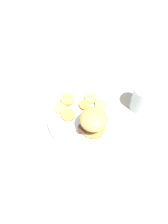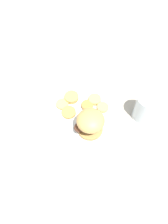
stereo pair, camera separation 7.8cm
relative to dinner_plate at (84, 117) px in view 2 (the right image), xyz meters
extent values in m
plane|color=#B2A899|center=(0.00, 0.00, -0.01)|extent=(4.00, 4.00, 0.00)
cylinder|color=white|center=(0.00, 0.00, 0.00)|extent=(0.27, 0.27, 0.02)
torus|color=white|center=(0.00, 0.00, 0.00)|extent=(0.27, 0.27, 0.01)
cylinder|color=tan|center=(-0.04, 0.04, 0.01)|extent=(0.09, 0.09, 0.01)
ellipsoid|color=#563323|center=(-0.05, 0.05, 0.04)|extent=(0.06, 0.06, 0.02)
ellipsoid|color=#4C281E|center=(-0.02, 0.01, 0.04)|extent=(0.05, 0.05, 0.01)
ellipsoid|color=#563323|center=(-0.01, 0.06, 0.04)|extent=(0.05, 0.05, 0.02)
ellipsoid|color=#563323|center=(-0.02, 0.03, 0.03)|extent=(0.06, 0.06, 0.02)
ellipsoid|color=brown|center=(-0.04, 0.06, 0.03)|extent=(0.04, 0.04, 0.02)
ellipsoid|color=tan|center=(-0.04, 0.04, 0.07)|extent=(0.09, 0.09, 0.05)
cylinder|color=#DBB766|center=(-0.01, -0.08, 0.01)|extent=(0.05, 0.05, 0.01)
cylinder|color=#DBB766|center=(-0.05, -0.06, 0.01)|extent=(0.04, 0.04, 0.01)
cylinder|color=#DBB766|center=(0.09, -0.01, 0.01)|extent=(0.05, 0.05, 0.01)
cylinder|color=tan|center=(0.06, 0.02, 0.01)|extent=(0.05, 0.05, 0.01)
cylinder|color=#BC8942|center=(0.01, -0.04, 0.01)|extent=(0.04, 0.04, 0.01)
cylinder|color=tan|center=(0.08, -0.05, 0.02)|extent=(0.05, 0.05, 0.02)
cube|color=silver|center=(-0.09, -0.23, -0.01)|extent=(0.12, 0.05, 0.00)
cube|color=silver|center=(0.00, -0.25, -0.01)|extent=(0.06, 0.04, 0.00)
cylinder|color=silver|center=(-0.19, -0.10, 0.05)|extent=(0.07, 0.07, 0.11)
camera|label=1|loc=(-0.11, 0.39, 0.70)|focal=35.00mm
camera|label=2|loc=(-0.18, 0.36, 0.70)|focal=35.00mm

